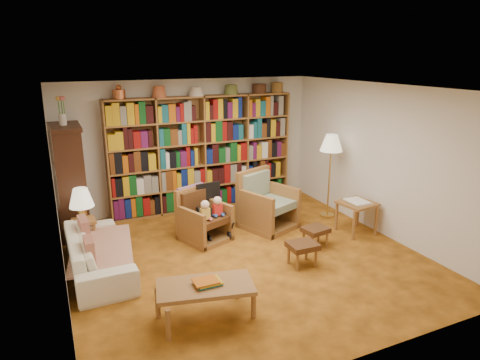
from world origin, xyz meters
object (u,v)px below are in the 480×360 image
sofa (98,252)px  side_table_papers (357,207)px  footstool_b (316,231)px  armchair_sage (265,205)px  side_table_lamp (84,228)px  wheelchair (211,212)px  footstool_a (303,247)px  floor_lamp (331,146)px  coffee_table (205,289)px  armchair_leather (203,218)px

sofa → side_table_papers: size_ratio=3.12×
sofa → footstool_b: sofa is taller
armchair_sage → side_table_papers: (1.26, -0.93, 0.08)m
side_table_lamp → wheelchair: (2.00, -0.27, 0.05)m
footstool_a → footstool_b: (0.53, 0.45, -0.02)m
armchair_sage → side_table_papers: size_ratio=1.78×
armchair_sage → footstool_b: armchair_sage is taller
sofa → footstool_a: 2.89m
floor_lamp → footstool_b: bearing=-133.3°
wheelchair → side_table_papers: (2.27, -0.95, 0.07)m
floor_lamp → side_table_papers: size_ratio=2.54×
floor_lamp → coffee_table: (-3.22, -2.12, -0.97)m
armchair_leather → wheelchair: bearing=23.9°
wheelchair → footstool_b: (1.32, -1.13, -0.13)m
sofa → armchair_leather: (1.72, 0.45, 0.07)m
sofa → side_table_lamp: 0.81m
sofa → armchair_sage: 2.96m
side_table_lamp → side_table_papers: bearing=-15.9°
side_table_papers → footstool_a: size_ratio=1.48×
footstool_b → wheelchair: bearing=139.6°
armchair_leather → armchair_sage: size_ratio=0.84×
armchair_leather → wheelchair: size_ratio=1.05×
armchair_leather → wheelchair: 0.20m
side_table_lamp → footstool_b: side_table_lamp is taller
sofa → wheelchair: 1.97m
armchair_sage → floor_lamp: 1.61m
sofa → coffee_table: (0.98, -1.68, 0.10)m
armchair_sage → coffee_table: armchair_sage is taller
footstool_b → floor_lamp: bearing=46.7°
armchair_leather → floor_lamp: 2.67m
wheelchair → footstool_b: wheelchair is taller
side_table_lamp → side_table_papers: side_table_papers is taller
footstool_a → footstool_b: 0.69m
floor_lamp → footstool_b: (-0.98, -1.04, -1.08)m
footstool_a → footstool_b: size_ratio=0.97×
wheelchair → footstool_b: 1.75m
sofa → armchair_leather: 1.78m
armchair_leather → sofa: bearing=-165.2°
side_table_papers → coffee_table: size_ratio=0.51×
sofa → footstool_a: bearing=-112.0°
side_table_lamp → sofa: bearing=-82.9°
armchair_leather → coffee_table: 2.26m
side_table_lamp → floor_lamp: 4.43m
wheelchair → coffee_table: bearing=-112.4°
wheelchair → side_table_papers: 2.46m
footstool_b → coffee_table: 2.49m
side_table_lamp → armchair_sage: bearing=-5.5°
wheelchair → armchair_leather: bearing=-156.1°
coffee_table → wheelchair: bearing=67.6°
side_table_lamp → footstool_a: bearing=-33.5°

